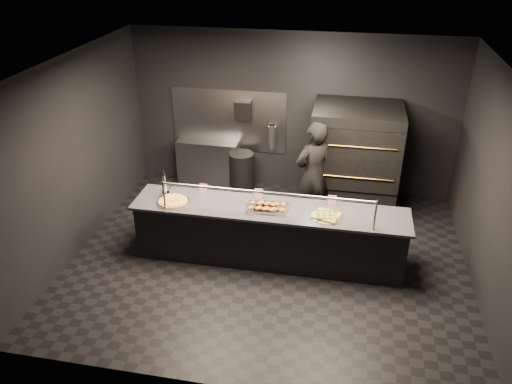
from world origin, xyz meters
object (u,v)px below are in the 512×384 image
worker (313,175)px  towel_dispenser (243,110)px  fire_extinguisher (272,137)px  slider_tray_b (272,207)px  round_pizza (173,201)px  slider_tray_a (262,207)px  trash_bin (242,172)px  service_counter (269,234)px  beer_tap (165,189)px  prep_shelf (208,163)px  pizza_oven (354,159)px  square_pizza (327,216)px

worker → towel_dispenser: bearing=-75.1°
fire_extinguisher → slider_tray_b: fire_extinguisher is taller
round_pizza → slider_tray_a: size_ratio=0.97×
towel_dispenser → trash_bin: bearing=-86.8°
worker → service_counter: bearing=30.3°
beer_tap → worker: worker is taller
worker → beer_tap: bearing=-7.3°
slider_tray_a → worker: worker is taller
prep_shelf → trash_bin: 0.74m
beer_tap → trash_bin: (0.73, 2.08, -0.66)m
slider_tray_a → worker: bearing=62.6°
towel_dispenser → slider_tray_b: size_ratio=0.69×
pizza_oven → trash_bin: (-2.09, 0.23, -0.57)m
slider_tray_b → trash_bin: size_ratio=0.64×
beer_tap → trash_bin: beer_tap is taller
round_pizza → towel_dispenser: bearing=77.5°
slider_tray_b → square_pizza: 0.81m
towel_dispenser → round_pizza: towel_dispenser is taller
beer_tap → slider_tray_a: size_ratio=0.94×
pizza_oven → fire_extinguisher: pizza_oven is taller
towel_dispenser → round_pizza: 2.62m
pizza_oven → slider_tray_b: pizza_oven is taller
fire_extinguisher → square_pizza: size_ratio=1.13×
towel_dispenser → square_pizza: 3.10m
prep_shelf → trash_bin: (0.71, -0.19, -0.05)m
towel_dispenser → slider_tray_a: towel_dispenser is taller
pizza_oven → worker: size_ratio=1.03×
slider_tray_a → prep_shelf: bearing=122.4°
worker → slider_tray_b: bearing=32.3°
service_counter → towel_dispenser: size_ratio=11.71×
round_pizza → slider_tray_b: (1.49, 0.07, 0.01)m
round_pizza → pizza_oven: bearing=37.0°
beer_tap → trash_bin: 2.31m
square_pizza → prep_shelf: bearing=135.4°
fire_extinguisher → worker: worker is taller
slider_tray_a → round_pizza: bearing=-177.7°
round_pizza → prep_shelf: bearing=93.5°
pizza_oven → round_pizza: 3.32m
pizza_oven → slider_tray_a: 2.34m
beer_tap → towel_dispenser: bearing=73.0°
pizza_oven → trash_bin: pizza_oven is taller
round_pizza → square_pizza: size_ratio=1.13×
prep_shelf → worker: (2.14, -1.13, 0.48)m
fire_extinguisher → trash_bin: size_ratio=0.64×
slider_tray_a → pizza_oven: bearing=56.2°
pizza_oven → slider_tray_b: bearing=-121.1°
pizza_oven → square_pizza: size_ratio=4.26×
prep_shelf → square_pizza: 3.47m
service_counter → towel_dispenser: 2.78m
prep_shelf → worker: size_ratio=0.65×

